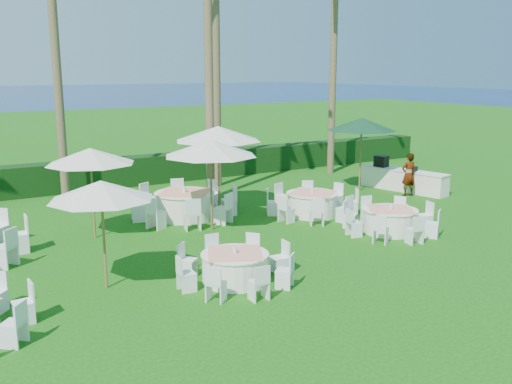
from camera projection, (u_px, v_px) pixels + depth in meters
ground at (251, 274)px, 13.79m from camera, size 120.00×120.00×0.00m
hedge at (106, 173)px, 23.75m from camera, size 34.00×1.00×1.20m
banquet_table_b at (235, 267)px, 13.23m from camera, size 2.77×2.77×0.85m
banquet_table_c at (390, 220)px, 17.25m from camera, size 2.89×2.89×0.88m
banquet_table_e at (185, 204)px, 18.91m from camera, size 3.49×3.49×1.05m
banquet_table_f at (312, 203)px, 19.31m from camera, size 3.07×3.07×0.94m
umbrella_a at (101, 190)px, 12.45m from camera, size 2.33×2.33×2.48m
umbrella_b at (211, 148)px, 17.07m from camera, size 2.86×2.86×2.78m
umbrella_c at (90, 156)px, 16.26m from camera, size 2.56×2.56×2.66m
umbrella_d at (218, 134)px, 19.49m from camera, size 3.02×3.02×2.95m
umbrella_green at (362, 124)px, 22.71m from camera, size 2.78×2.78×2.96m
buffet_table at (403, 179)px, 23.19m from camera, size 1.62×3.78×1.32m
staff_person at (409, 175)px, 22.10m from camera, size 0.67×0.50×1.69m
palm_b at (57, 71)px, 20.80m from camera, size 4.40×4.17×8.64m
palm_c at (208, 21)px, 20.54m from camera, size 4.40×4.01×12.11m
palm_d at (216, 64)px, 23.22m from camera, size 4.39×4.19×9.20m
palm_e at (333, 58)px, 26.12m from camera, size 4.13×4.40×9.80m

